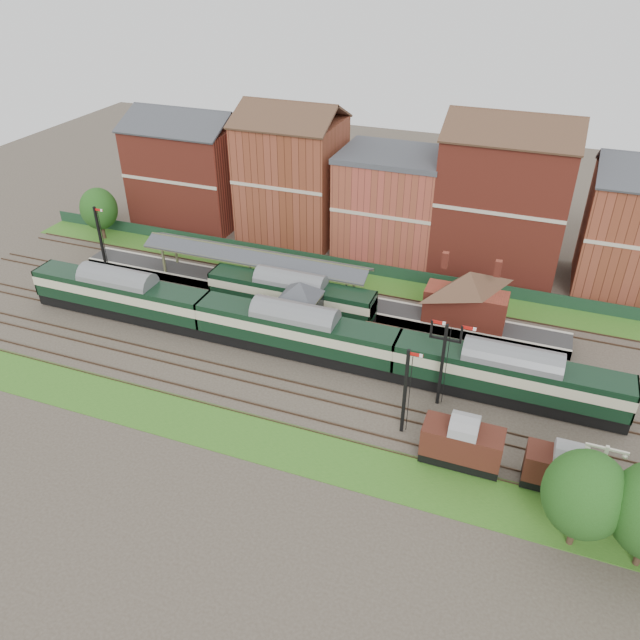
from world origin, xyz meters
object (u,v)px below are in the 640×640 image
(dmu_train, at_px, (295,331))
(platform_railcar, at_px, (291,294))
(semaphore_bracket, at_px, (443,359))
(goods_van_a, at_px, (462,443))
(signal_box, at_px, (300,307))

(dmu_train, bearing_deg, platform_railcar, 116.25)
(semaphore_bracket, distance_m, goods_van_a, 7.60)
(goods_van_a, bearing_deg, semaphore_bracket, 114.47)
(platform_railcar, bearing_deg, semaphore_bracket, -27.30)
(signal_box, relative_size, platform_railcar, 0.34)
(semaphore_bracket, xyz_separation_m, dmu_train, (-14.23, 2.50, -2.01))
(signal_box, distance_m, dmu_train, 3.40)
(signal_box, relative_size, semaphore_bracket, 0.73)
(platform_railcar, bearing_deg, dmu_train, -63.75)
(signal_box, distance_m, semaphore_bracket, 16.16)
(dmu_train, distance_m, platform_railcar, 7.25)
(signal_box, bearing_deg, dmu_train, -76.11)
(semaphore_bracket, relative_size, platform_railcar, 0.46)
(dmu_train, relative_size, goods_van_a, 9.90)
(signal_box, bearing_deg, goods_van_a, -34.24)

